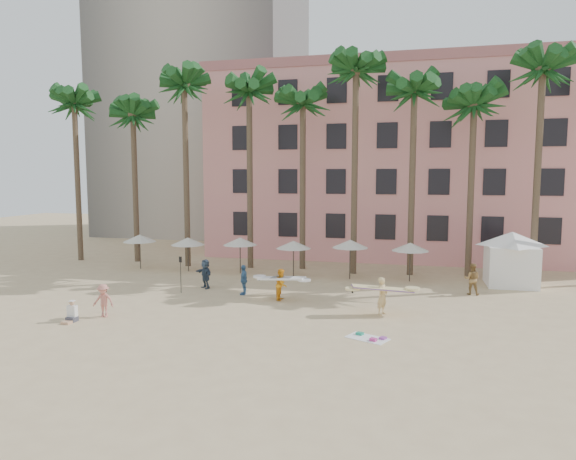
# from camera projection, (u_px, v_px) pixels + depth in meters

# --- Properties ---
(ground) EXTENTS (120.00, 120.00, 0.00)m
(ground) POSITION_uv_depth(u_px,v_px,m) (254.00, 328.00, 24.00)
(ground) COLOR #D1B789
(ground) RESTS_ON ground
(pink_hotel) EXTENTS (35.00, 14.00, 16.00)m
(pink_hotel) POSITION_uv_depth(u_px,v_px,m) (413.00, 165.00, 46.59)
(pink_hotel) COLOR pink
(pink_hotel) RESTS_ON ground
(grey_tower) EXTENTS (22.00, 18.00, 50.00)m
(grey_tower) POSITION_uv_depth(u_px,v_px,m) (205.00, 27.00, 62.27)
(grey_tower) COLOR #A89E8E
(grey_tower) RESTS_ON ground
(palm_row) EXTENTS (44.40, 5.40, 16.30)m
(palm_row) POSITION_uv_depth(u_px,v_px,m) (322.00, 94.00, 36.97)
(palm_row) COLOR brown
(palm_row) RESTS_ON ground
(umbrella_row) EXTENTS (22.50, 2.70, 2.73)m
(umbrella_row) POSITION_uv_depth(u_px,v_px,m) (266.00, 243.00, 36.53)
(umbrella_row) COLOR #332B23
(umbrella_row) RESTS_ON ground
(cabana) EXTENTS (4.52, 4.52, 3.50)m
(cabana) POSITION_uv_depth(u_px,v_px,m) (511.00, 254.00, 33.07)
(cabana) COLOR white
(cabana) RESTS_ON ground
(beach_towel) EXTENTS (2.05, 1.65, 0.14)m
(beach_towel) POSITION_uv_depth(u_px,v_px,m) (369.00, 338.00, 22.49)
(beach_towel) COLOR white
(beach_towel) RESTS_ON ground
(carrier_yellow) EXTENTS (3.18, 1.50, 1.94)m
(carrier_yellow) POSITION_uv_depth(u_px,v_px,m) (382.00, 294.00, 26.24)
(carrier_yellow) COLOR #E0BD7E
(carrier_yellow) RESTS_ON ground
(carrier_white) EXTENTS (2.82, 1.09, 1.80)m
(carrier_white) POSITION_uv_depth(u_px,v_px,m) (281.00, 283.00, 29.31)
(carrier_white) COLOR #FEA11A
(carrier_white) RESTS_ON ground
(beachgoers) EXTENTS (19.63, 10.33, 1.89)m
(beachgoers) POSITION_uv_depth(u_px,v_px,m) (259.00, 281.00, 30.11)
(beachgoers) COLOR olive
(beachgoers) RESTS_ON ground
(paddle) EXTENTS (0.18, 0.04, 2.23)m
(paddle) POSITION_uv_depth(u_px,v_px,m) (181.00, 270.00, 31.02)
(paddle) COLOR black
(paddle) RESTS_ON ground
(seated_man) EXTENTS (0.46, 0.80, 1.04)m
(seated_man) POSITION_uv_depth(u_px,v_px,m) (71.00, 315.00, 25.01)
(seated_man) COLOR #3F3F4C
(seated_man) RESTS_ON ground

